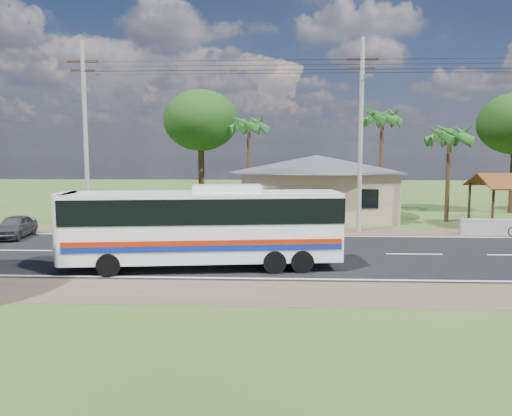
{
  "coord_description": "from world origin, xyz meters",
  "views": [
    {
      "loc": [
        -1.61,
        -22.49,
        4.63
      ],
      "look_at": [
        -2.73,
        1.0,
        1.97
      ],
      "focal_mm": 35.0,
      "sensor_mm": 36.0,
      "label": 1
    }
  ],
  "objects": [
    {
      "name": "ground",
      "position": [
        0.0,
        0.0,
        0.0
      ],
      "size": [
        120.0,
        120.0,
        0.0
      ],
      "primitive_type": "plane",
      "color": "#314D1B",
      "rests_on": "ground"
    },
    {
      "name": "palm_near",
      "position": [
        9.5,
        11.0,
        5.71
      ],
      "size": [
        2.8,
        2.8,
        6.7
      ],
      "color": "#47301E",
      "rests_on": "ground"
    },
    {
      "name": "coach_bus",
      "position": [
        -4.55,
        -3.17,
        1.9
      ],
      "size": [
        10.9,
        3.62,
        3.32
      ],
      "rotation": [
        0.0,
        0.0,
        0.13
      ],
      "color": "white",
      "rests_on": "ground"
    },
    {
      "name": "tree_behind_house",
      "position": [
        -8.0,
        18.0,
        7.12
      ],
      "size": [
        6.0,
        6.0,
        9.61
      ],
      "color": "#47301E",
      "rests_on": "ground"
    },
    {
      "name": "road",
      "position": [
        0.0,
        0.0,
        0.01
      ],
      "size": [
        120.0,
        16.0,
        0.03
      ],
      "color": "black",
      "rests_on": "ground"
    },
    {
      "name": "palm_mid",
      "position": [
        6.0,
        15.5,
        7.16
      ],
      "size": [
        2.8,
        2.8,
        8.2
      ],
      "color": "#47301E",
      "rests_on": "ground"
    },
    {
      "name": "small_car",
      "position": [
        -15.91,
        3.5,
        0.61
      ],
      "size": [
        1.87,
        3.72,
        1.22
      ],
      "primitive_type": "imported",
      "rotation": [
        0.0,
        0.0,
        0.12
      ],
      "color": "#2A2A2C",
      "rests_on": "ground"
    },
    {
      "name": "house",
      "position": [
        1.0,
        13.0,
        2.64
      ],
      "size": [
        12.4,
        10.0,
        5.0
      ],
      "color": "tan",
      "rests_on": "ground"
    },
    {
      "name": "palm_far",
      "position": [
        -4.0,
        16.0,
        6.68
      ],
      "size": [
        2.8,
        2.8,
        7.7
      ],
      "color": "#47301E",
      "rests_on": "ground"
    },
    {
      "name": "utility_poles",
      "position": [
        2.67,
        6.49,
        5.77
      ],
      "size": [
        32.8,
        2.22,
        11.0
      ],
      "color": "#9E9E99",
      "rests_on": "ground"
    }
  ]
}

